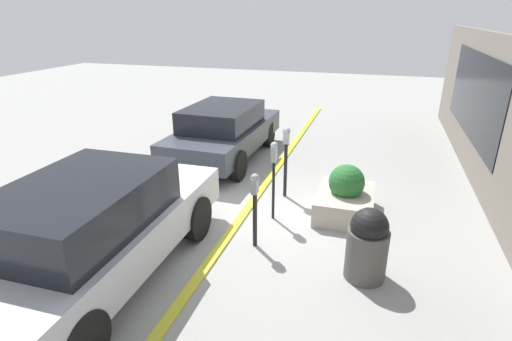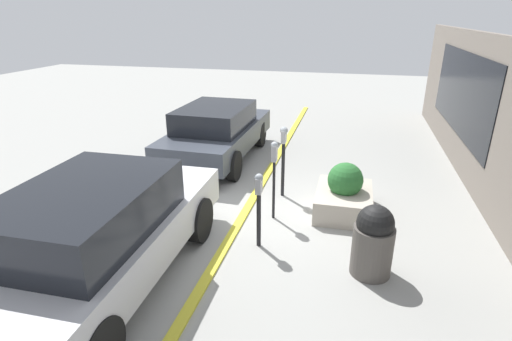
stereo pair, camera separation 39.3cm
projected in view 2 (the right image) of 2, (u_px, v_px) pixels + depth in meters
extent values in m
plane|color=#999993|center=(249.00, 214.00, 7.77)|extent=(40.00, 40.00, 0.00)
cube|color=gold|center=(245.00, 212.00, 7.78)|extent=(19.00, 0.16, 0.04)
cube|color=black|center=(461.00, 92.00, 10.00)|extent=(5.70, 0.02, 1.95)
cylinder|color=black|center=(259.00, 220.00, 6.54)|extent=(0.07, 0.07, 0.97)
cube|color=#99999E|center=(259.00, 186.00, 6.32)|extent=(0.16, 0.09, 0.26)
sphere|color=gray|center=(259.00, 178.00, 6.27)|extent=(0.14, 0.14, 0.14)
cylinder|color=black|center=(274.00, 190.00, 7.41)|extent=(0.05, 0.05, 1.15)
cube|color=#99999E|center=(274.00, 153.00, 7.14)|extent=(0.15, 0.09, 0.30)
sphere|color=gray|center=(275.00, 145.00, 7.09)|extent=(0.13, 0.13, 0.13)
cylinder|color=black|center=(283.00, 170.00, 8.34)|extent=(0.07, 0.07, 1.18)
cube|color=#99999E|center=(284.00, 137.00, 8.07)|extent=(0.19, 0.09, 0.26)
sphere|color=gray|center=(284.00, 130.00, 8.03)|extent=(0.16, 0.16, 0.16)
cube|color=#B2A899|center=(343.00, 201.00, 7.76)|extent=(1.43, 1.06, 0.46)
sphere|color=#28662D|center=(345.00, 180.00, 7.59)|extent=(0.67, 0.67, 0.67)
cube|color=#B7B7BC|center=(102.00, 243.00, 5.52)|extent=(4.72, 1.93, 0.59)
cube|color=black|center=(86.00, 210.00, 5.13)|extent=(2.46, 1.68, 0.64)
cylinder|color=black|center=(199.00, 220.00, 6.75)|extent=(0.76, 0.22, 0.76)
cylinder|color=black|center=(109.00, 209.00, 7.14)|extent=(0.76, 0.22, 0.76)
cube|color=#383D47|center=(218.00, 136.00, 10.47)|extent=(4.30, 1.90, 0.55)
cube|color=black|center=(215.00, 117.00, 10.12)|extent=(2.25, 1.64, 0.55)
cylinder|color=black|center=(260.00, 134.00, 11.58)|extent=(0.71, 0.22, 0.71)
cylinder|color=black|center=(206.00, 131.00, 11.95)|extent=(0.71, 0.22, 0.71)
cylinder|color=black|center=(234.00, 166.00, 9.20)|extent=(0.71, 0.22, 0.71)
cylinder|color=black|center=(168.00, 160.00, 9.57)|extent=(0.71, 0.22, 0.71)
cylinder|color=#514C47|center=(372.00, 251.00, 5.87)|extent=(0.60, 0.60, 0.77)
sphere|color=black|center=(375.00, 223.00, 5.70)|extent=(0.54, 0.54, 0.54)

